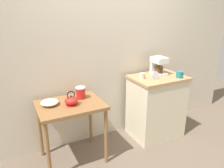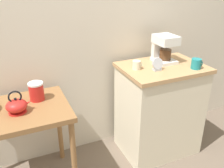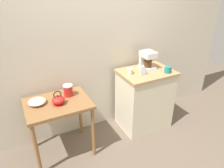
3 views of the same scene
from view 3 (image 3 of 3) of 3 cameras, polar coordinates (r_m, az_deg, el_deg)
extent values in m
plane|color=#6B5B4C|center=(3.30, -0.18, -13.39)|extent=(8.00, 8.00, 0.00)
cube|color=beige|center=(3.01, -1.97, 12.79)|extent=(4.40, 0.10, 2.80)
cube|color=olive|center=(2.66, -14.55, -5.20)|extent=(0.78, 0.59, 0.04)
cylinder|color=olive|center=(2.66, -19.75, -16.70)|extent=(0.04, 0.04, 0.74)
cylinder|color=olive|center=(2.76, -5.09, -13.02)|extent=(0.04, 0.04, 0.74)
cylinder|color=olive|center=(3.06, -21.28, -10.48)|extent=(0.04, 0.04, 0.74)
cylinder|color=olive|center=(3.14, -8.67, -7.55)|extent=(0.04, 0.04, 0.74)
cube|color=beige|center=(3.28, 8.79, -4.36)|extent=(0.74, 0.53, 0.90)
cube|color=tan|center=(3.06, 9.40, 3.11)|extent=(0.77, 0.56, 0.04)
cylinder|color=beige|center=(2.68, -19.58, -5.09)|extent=(0.09, 0.09, 0.01)
ellipsoid|color=beige|center=(2.66, -19.69, -4.49)|extent=(0.21, 0.21, 0.06)
cylinder|color=red|center=(2.61, -14.29, -5.19)|extent=(0.13, 0.13, 0.01)
ellipsoid|color=red|center=(2.58, -14.42, -4.22)|extent=(0.15, 0.15, 0.09)
cone|color=red|center=(2.59, -12.86, -3.78)|extent=(0.08, 0.03, 0.06)
sphere|color=black|center=(2.55, -14.56, -3.14)|extent=(0.02, 0.02, 0.02)
torus|color=black|center=(2.54, -14.60, -2.81)|extent=(0.10, 0.01, 0.10)
cylinder|color=red|center=(2.73, -11.81, -1.83)|extent=(0.12, 0.12, 0.14)
cylinder|color=white|center=(2.69, -11.96, -0.43)|extent=(0.12, 0.12, 0.01)
cube|color=white|center=(3.15, 9.54, 4.45)|extent=(0.18, 0.22, 0.03)
cube|color=white|center=(3.18, 8.81, 6.90)|extent=(0.16, 0.05, 0.26)
cube|color=white|center=(3.08, 9.83, 7.97)|extent=(0.18, 0.22, 0.08)
cylinder|color=#4C2D19|center=(3.12, 9.74, 5.49)|extent=(0.11, 0.11, 0.10)
cylinder|color=beige|center=(2.92, 4.90, 3.42)|extent=(0.07, 0.07, 0.08)
torus|color=beige|center=(2.94, 5.54, 3.55)|extent=(0.01, 0.05, 0.05)
cylinder|color=teal|center=(3.05, 14.86, 3.76)|extent=(0.09, 0.09, 0.09)
torus|color=teal|center=(3.08, 15.51, 3.90)|extent=(0.01, 0.06, 0.06)
cube|color=#B2B5BA|center=(2.94, 8.44, 2.71)|extent=(0.07, 0.05, 0.02)
cylinder|color=#B2B5BA|center=(2.92, 8.51, 3.69)|extent=(0.10, 0.05, 0.10)
cylinder|color=black|center=(2.92, 8.54, 3.67)|extent=(0.09, 0.03, 0.08)
camera|label=1|loc=(0.39, -104.36, -62.24)|focal=34.87mm
camera|label=2|loc=(0.72, 11.46, -6.87)|focal=39.92mm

